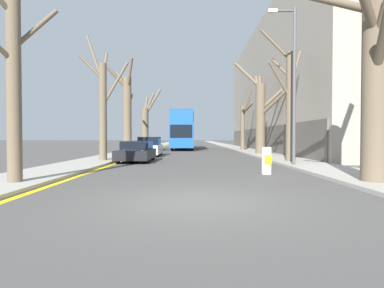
{
  "coord_description": "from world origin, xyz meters",
  "views": [
    {
      "loc": [
        -0.08,
        -6.79,
        1.47
      ],
      "look_at": [
        -0.13,
        24.51,
        0.78
      ],
      "focal_mm": 28.0,
      "sensor_mm": 36.0,
      "label": 1
    }
  ],
  "objects_px": {
    "lamp_post": "(293,78)",
    "street_tree_right_2": "(261,112)",
    "street_tree_right_3": "(244,125)",
    "street_tree_right_1": "(290,101)",
    "parked_car_1": "(150,147)",
    "street_tree_left_1": "(103,103)",
    "double_decker_bus": "(183,129)",
    "parked_car_0": "(137,152)",
    "traffic_bollard": "(267,161)",
    "street_tree_left_2": "(127,109)",
    "street_tree_left_3": "(146,124)",
    "street_tree_left_0": "(10,78)",
    "street_tree_right_0": "(374,70)"
  },
  "relations": [
    {
      "from": "street_tree_right_1",
      "to": "street_tree_left_1",
      "type": "bearing_deg",
      "value": 175.91
    },
    {
      "from": "street_tree_left_3",
      "to": "street_tree_left_1",
      "type": "bearing_deg",
      "value": -89.96
    },
    {
      "from": "street_tree_right_1",
      "to": "traffic_bollard",
      "type": "xyz_separation_m",
      "value": [
        -2.63,
        -5.4,
        -3.05
      ]
    },
    {
      "from": "parked_car_0",
      "to": "parked_car_1",
      "type": "height_order",
      "value": "parked_car_1"
    },
    {
      "from": "street_tree_left_2",
      "to": "parked_car_1",
      "type": "height_order",
      "value": "street_tree_left_2"
    },
    {
      "from": "street_tree_right_0",
      "to": "traffic_bollard",
      "type": "xyz_separation_m",
      "value": [
        -2.59,
        2.7,
        -2.98
      ]
    },
    {
      "from": "street_tree_left_0",
      "to": "double_decker_bus",
      "type": "height_order",
      "value": "street_tree_left_0"
    },
    {
      "from": "street_tree_left_2",
      "to": "lamp_post",
      "type": "height_order",
      "value": "street_tree_left_2"
    },
    {
      "from": "street_tree_right_1",
      "to": "street_tree_right_3",
      "type": "bearing_deg",
      "value": 89.88
    },
    {
      "from": "street_tree_right_2",
      "to": "street_tree_right_3",
      "type": "bearing_deg",
      "value": 90.8
    },
    {
      "from": "parked_car_1",
      "to": "lamp_post",
      "type": "bearing_deg",
      "value": -46.66
    },
    {
      "from": "street_tree_right_0",
      "to": "parked_car_0",
      "type": "height_order",
      "value": "street_tree_right_0"
    },
    {
      "from": "street_tree_left_0",
      "to": "street_tree_left_3",
      "type": "distance_m",
      "value": 26.3
    },
    {
      "from": "lamp_post",
      "to": "street_tree_right_2",
      "type": "bearing_deg",
      "value": 85.53
    },
    {
      "from": "street_tree_left_1",
      "to": "street_tree_right_1",
      "type": "bearing_deg",
      "value": -4.09
    },
    {
      "from": "street_tree_right_3",
      "to": "lamp_post",
      "type": "distance_m",
      "value": 18.13
    },
    {
      "from": "street_tree_left_3",
      "to": "street_tree_right_1",
      "type": "distance_m",
      "value": 21.05
    },
    {
      "from": "double_decker_bus",
      "to": "lamp_post",
      "type": "height_order",
      "value": "lamp_post"
    },
    {
      "from": "street_tree_right_2",
      "to": "street_tree_left_3",
      "type": "bearing_deg",
      "value": 137.66
    },
    {
      "from": "street_tree_left_1",
      "to": "street_tree_right_3",
      "type": "relative_size",
      "value": 1.2
    },
    {
      "from": "street_tree_left_0",
      "to": "street_tree_left_3",
      "type": "height_order",
      "value": "street_tree_left_3"
    },
    {
      "from": "street_tree_right_1",
      "to": "lamp_post",
      "type": "height_order",
      "value": "lamp_post"
    },
    {
      "from": "street_tree_left_1",
      "to": "parked_car_1",
      "type": "xyz_separation_m",
      "value": [
        2.02,
        5.57,
        -2.82
      ]
    },
    {
      "from": "street_tree_left_2",
      "to": "street_tree_right_3",
      "type": "bearing_deg",
      "value": 32.0
    },
    {
      "from": "parked_car_0",
      "to": "parked_car_1",
      "type": "bearing_deg",
      "value": 90.0
    },
    {
      "from": "double_decker_bus",
      "to": "traffic_bollard",
      "type": "relative_size",
      "value": 10.64
    },
    {
      "from": "double_decker_bus",
      "to": "traffic_bollard",
      "type": "height_order",
      "value": "double_decker_bus"
    },
    {
      "from": "street_tree_right_3",
      "to": "parked_car_0",
      "type": "bearing_deg",
      "value": -121.68
    },
    {
      "from": "street_tree_right_1",
      "to": "street_tree_right_2",
      "type": "bearing_deg",
      "value": 88.95
    },
    {
      "from": "street_tree_left_2",
      "to": "street_tree_right_0",
      "type": "xyz_separation_m",
      "value": [
        11.23,
        -16.6,
        -0.4
      ]
    },
    {
      "from": "street_tree_right_1",
      "to": "double_decker_bus",
      "type": "distance_m",
      "value": 20.88
    },
    {
      "from": "street_tree_left_0",
      "to": "street_tree_right_3",
      "type": "bearing_deg",
      "value": 65.18
    },
    {
      "from": "traffic_bollard",
      "to": "parked_car_0",
      "type": "bearing_deg",
      "value": 135.16
    },
    {
      "from": "street_tree_left_1",
      "to": "double_decker_bus",
      "type": "bearing_deg",
      "value": 77.29
    },
    {
      "from": "street_tree_left_3",
      "to": "traffic_bollard",
      "type": "bearing_deg",
      "value": -70.19
    },
    {
      "from": "street_tree_right_3",
      "to": "parked_car_1",
      "type": "xyz_separation_m",
      "value": [
        -9.03,
        -9.21,
        -2.17
      ]
    },
    {
      "from": "street_tree_left_3",
      "to": "parked_car_1",
      "type": "distance_m",
      "value": 11.99
    },
    {
      "from": "street_tree_left_3",
      "to": "double_decker_bus",
      "type": "relative_size",
      "value": 0.63
    },
    {
      "from": "street_tree_right_1",
      "to": "street_tree_left_3",
      "type": "bearing_deg",
      "value": 121.61
    },
    {
      "from": "street_tree_left_0",
      "to": "street_tree_right_3",
      "type": "xyz_separation_m",
      "value": [
        11.08,
        23.95,
        -0.37
      ]
    },
    {
      "from": "street_tree_right_0",
      "to": "street_tree_right_1",
      "type": "height_order",
      "value": "street_tree_right_1"
    },
    {
      "from": "street_tree_right_2",
      "to": "parked_car_1",
      "type": "height_order",
      "value": "street_tree_right_2"
    },
    {
      "from": "street_tree_right_2",
      "to": "lamp_post",
      "type": "relative_size",
      "value": 1.05
    },
    {
      "from": "parked_car_0",
      "to": "lamp_post",
      "type": "xyz_separation_m",
      "value": [
        8.34,
        -3.42,
        3.78
      ]
    },
    {
      "from": "street_tree_right_2",
      "to": "street_tree_left_2",
      "type": "bearing_deg",
      "value": 176.21
    },
    {
      "from": "street_tree_right_1",
      "to": "street_tree_right_2",
      "type": "xyz_separation_m",
      "value": [
        0.14,
        7.74,
        0.01
      ]
    },
    {
      "from": "street_tree_right_2",
      "to": "parked_car_0",
      "type": "relative_size",
      "value": 2.01
    },
    {
      "from": "street_tree_left_1",
      "to": "lamp_post",
      "type": "height_order",
      "value": "street_tree_left_1"
    },
    {
      "from": "street_tree_right_1",
      "to": "street_tree_left_0",
      "type": "bearing_deg",
      "value": -142.81
    },
    {
      "from": "double_decker_bus",
      "to": "street_tree_right_1",
      "type": "bearing_deg",
      "value": -71.12
    }
  ]
}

